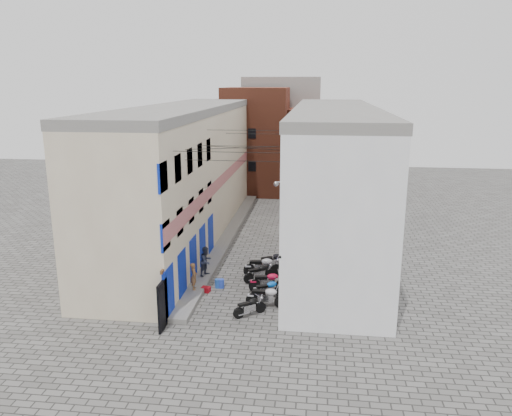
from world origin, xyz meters
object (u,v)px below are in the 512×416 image
at_px(motorcycle_a, 250,306).
at_px(person_b, 206,261).
at_px(person_a, 194,276).
at_px(water_jug_far, 221,284).
at_px(motorcycle_d, 268,281).
at_px(motorcycle_f, 263,265).
at_px(motorcycle_e, 259,272).
at_px(water_jug_near, 218,283).
at_px(motorcycle_g, 273,260).
at_px(motorcycle_b, 267,296).
at_px(motorcycle_c, 268,288).
at_px(red_crate, 206,289).

distance_m(motorcycle_a, person_b, 5.03).
xyz_separation_m(person_a, water_jug_far, (1.23, 0.91, -0.72)).
height_order(motorcycle_d, motorcycle_f, motorcycle_f).
xyz_separation_m(motorcycle_d, motorcycle_e, (-0.62, 1.26, -0.06)).
bearing_deg(person_b, water_jug_near, -115.53).
relative_size(motorcycle_f, motorcycle_g, 1.10).
bearing_deg(motorcycle_b, motorcycle_c, -175.18).
bearing_deg(motorcycle_c, motorcycle_g, 153.59).
bearing_deg(motorcycle_d, motorcycle_f, -174.82).
bearing_deg(motorcycle_a, motorcycle_e, 143.37).
xyz_separation_m(motorcycle_e, person_a, (-3.11, -2.03, 0.42)).
bearing_deg(water_jug_near, motorcycle_b, -35.46).
distance_m(person_b, water_jug_far, 1.68).
relative_size(person_b, red_crate, 3.73).
relative_size(motorcycle_e, water_jug_near, 3.94).
height_order(motorcycle_d, red_crate, motorcycle_d).
bearing_deg(water_jug_far, person_a, -143.53).
height_order(motorcycle_g, water_jug_far, motorcycle_g).
bearing_deg(water_jug_far, motorcycle_e, 30.65).
xyz_separation_m(motorcycle_g, red_crate, (-3.14, -3.55, -0.44)).
bearing_deg(water_jug_near, motorcycle_d, -2.90).
xyz_separation_m(motorcycle_a, motorcycle_c, (0.65, 2.01, 0.03)).
xyz_separation_m(motorcycle_e, water_jug_near, (-2.08, -1.12, -0.30)).
bearing_deg(person_a, motorcycle_b, -121.04).
relative_size(motorcycle_c, motorcycle_d, 0.88).
xyz_separation_m(person_b, water_jug_far, (1.03, -1.04, -0.83)).
bearing_deg(motorcycle_a, motorcycle_g, 137.74).
distance_m(motorcycle_f, person_b, 3.17).
distance_m(motorcycle_f, red_crate, 3.71).
bearing_deg(motorcycle_b, person_a, -102.45).
height_order(motorcycle_b, red_crate, motorcycle_b).
height_order(person_a, water_jug_far, person_a).
relative_size(motorcycle_g, water_jug_near, 4.20).
bearing_deg(motorcycle_e, motorcycle_f, 138.98).
height_order(motorcycle_c, water_jug_near, motorcycle_c).
bearing_deg(motorcycle_e, motorcycle_a, -33.31).
relative_size(motorcycle_e, person_a, 1.31).
bearing_deg(motorcycle_f, water_jug_near, -55.36).
bearing_deg(motorcycle_d, red_crate, -90.45).
height_order(person_a, person_b, person_b).
bearing_deg(water_jug_near, motorcycle_f, 41.33).
distance_m(motorcycle_g, red_crate, 4.76).
distance_m(motorcycle_a, red_crate, 3.55).
distance_m(motorcycle_b, motorcycle_e, 3.20).
xyz_separation_m(motorcycle_g, water_jug_far, (-2.45, -2.92, -0.34)).
relative_size(motorcycle_a, motorcycle_f, 0.78).
distance_m(motorcycle_a, person_a, 3.81).
bearing_deg(red_crate, motorcycle_c, -6.19).
bearing_deg(motorcycle_f, person_b, -80.60).
bearing_deg(person_a, motorcycle_a, -138.63).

